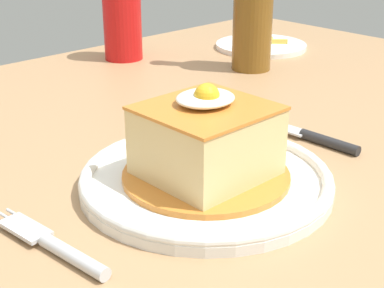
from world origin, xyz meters
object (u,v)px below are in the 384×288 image
(beer_bottle_amber, at_px, (253,8))
(side_plate_fries, at_px, (261,45))
(soda_can, at_px, (122,24))
(fork, at_px, (57,247))
(knife, at_px, (312,136))
(main_plate, at_px, (206,179))

(beer_bottle_amber, height_order, side_plate_fries, beer_bottle_amber)
(soda_can, height_order, beer_bottle_amber, beer_bottle_amber)
(fork, distance_m, side_plate_fries, 0.72)
(knife, xyz_separation_m, beer_bottle_amber, (0.18, 0.25, 0.09))
(fork, distance_m, soda_can, 0.61)
(beer_bottle_amber, distance_m, side_plate_fries, 0.17)
(main_plate, relative_size, soda_can, 2.00)
(knife, bearing_deg, main_plate, 179.14)
(main_plate, distance_m, soda_can, 0.51)
(main_plate, xyz_separation_m, soda_can, (0.24, 0.45, 0.05))
(side_plate_fries, bearing_deg, soda_can, 153.57)
(knife, height_order, beer_bottle_amber, beer_bottle_amber)
(soda_can, relative_size, beer_bottle_amber, 0.47)
(knife, height_order, soda_can, soda_can)
(main_plate, height_order, knife, main_plate)
(main_plate, bearing_deg, knife, -0.86)
(main_plate, xyz_separation_m, beer_bottle_amber, (0.35, 0.25, 0.09))
(beer_bottle_amber, bearing_deg, main_plate, -144.58)
(soda_can, bearing_deg, fork, -132.32)
(main_plate, distance_m, side_plate_fries, 0.58)
(main_plate, relative_size, knife, 1.50)
(fork, distance_m, knife, 0.34)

